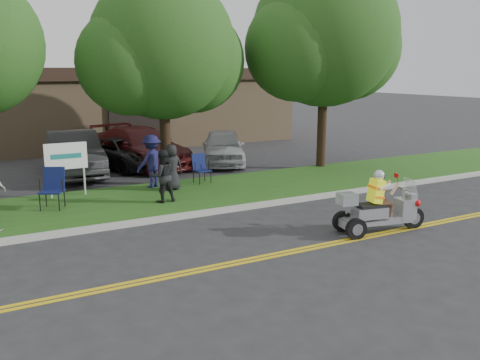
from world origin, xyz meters
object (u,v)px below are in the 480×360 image
lawn_chair_b (200,166)px  parked_car_far_right (223,147)px  parked_car_mid (125,153)px  parked_car_left (74,154)px  lawn_chair_a (53,185)px  trike_scooter (378,211)px  parked_car_right (141,147)px  spectator_adult_mid (162,176)px

lawn_chair_b → parked_car_far_right: (2.52, 3.30, 0.07)m
parked_car_mid → lawn_chair_b: bearing=-90.2°
parked_car_left → parked_car_mid: size_ratio=1.13×
lawn_chair_b → parked_car_far_right: 4.15m
parked_car_far_right → lawn_chair_a: bearing=-124.7°
trike_scooter → lawn_chair_a: (-6.65, 5.76, 0.20)m
lawn_chair_a → parked_car_mid: lawn_chair_a is taller
parked_car_right → parked_car_far_right: bearing=-33.4°
parked_car_mid → parked_car_far_right: 4.05m
parked_car_left → parked_car_right: parked_car_left is taller
lawn_chair_a → trike_scooter: bearing=-13.6°
parked_car_left → parked_car_right: bearing=17.3°
parked_car_mid → parked_car_right: bearing=-3.8°
parked_car_mid → parked_car_far_right: parked_car_far_right is taller
trike_scooter → parked_car_mid: trike_scooter is taller
parked_car_mid → parked_car_right: parked_car_right is taller
trike_scooter → spectator_adult_mid: spectator_adult_mid is taller
lawn_chair_a → parked_car_left: parked_car_left is taller
trike_scooter → parked_car_right: parked_car_right is taller
lawn_chair_a → spectator_adult_mid: (2.91, -0.84, 0.13)m
trike_scooter → spectator_adult_mid: 6.19m
spectator_adult_mid → trike_scooter: bearing=125.8°
parked_car_right → parked_car_far_right: (3.20, -1.18, -0.07)m
lawn_chair_b → parked_car_left: 5.16m
spectator_adult_mid → parked_car_left: size_ratio=0.31×
spectator_adult_mid → parked_car_left: 5.91m
trike_scooter → parked_car_far_right: bearing=96.1°
lawn_chair_a → parked_car_mid: 6.45m
spectator_adult_mid → parked_car_far_right: spectator_adult_mid is taller
spectator_adult_mid → parked_car_left: (-1.42, 5.73, -0.05)m
lawn_chair_a → parked_car_right: 7.02m
spectator_adult_mid → parked_car_mid: bearing=-97.5°
parked_car_far_right → lawn_chair_b: bearing=-102.4°
trike_scooter → parked_car_far_right: (0.84, 10.13, 0.18)m
spectator_adult_mid → parked_car_right: 6.55m
parked_car_far_right → parked_car_right: bearing=-175.3°
lawn_chair_b → parked_car_right: bearing=91.9°
lawn_chair_b → parked_car_far_right: parked_car_far_right is taller
trike_scooter → parked_car_left: 11.84m
parked_car_left → spectator_adult_mid: bearing=-72.1°
trike_scooter → lawn_chair_b: 7.04m
lawn_chair_a → parked_car_far_right: 8.68m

